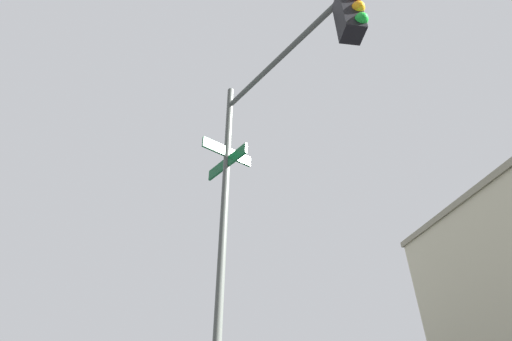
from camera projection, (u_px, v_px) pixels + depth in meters
traffic_signal_near at (275, 129)px, 5.13m from camera, size 3.06×2.05×6.06m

